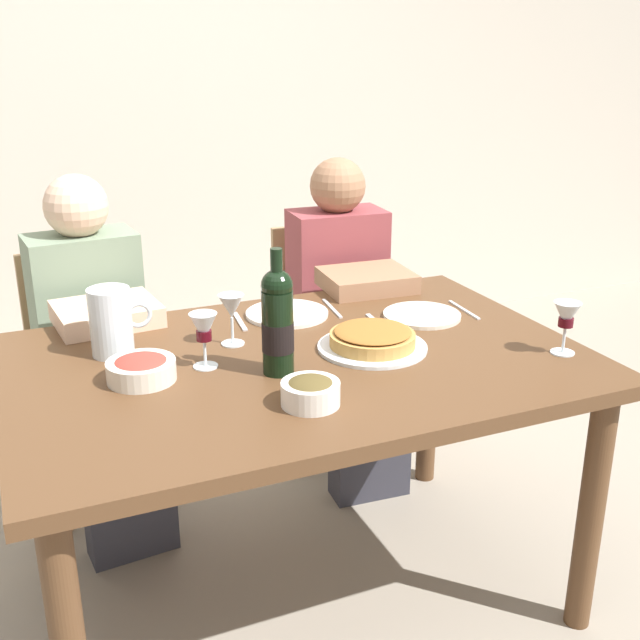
% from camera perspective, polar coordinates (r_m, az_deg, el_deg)
% --- Properties ---
extents(ground_plane, '(8.00, 8.00, 0.00)m').
position_cam_1_polar(ground_plane, '(2.45, -1.40, -19.38)').
color(ground_plane, gray).
extents(back_wall, '(8.00, 0.10, 2.80)m').
position_cam_1_polar(back_wall, '(3.89, -13.56, 17.19)').
color(back_wall, beige).
rests_on(back_wall, ground).
extents(dining_table, '(1.50, 1.00, 0.76)m').
position_cam_1_polar(dining_table, '(2.09, -1.56, -5.06)').
color(dining_table, brown).
rests_on(dining_table, ground).
extents(wine_bottle, '(0.08, 0.08, 0.32)m').
position_cam_1_polar(wine_bottle, '(1.91, -3.13, -0.12)').
color(wine_bottle, black).
rests_on(wine_bottle, dining_table).
extents(water_pitcher, '(0.16, 0.11, 0.18)m').
position_cam_1_polar(water_pitcher, '(2.11, -15.05, -0.41)').
color(water_pitcher, silver).
rests_on(water_pitcher, dining_table).
extents(baked_tart, '(0.30, 0.30, 0.06)m').
position_cam_1_polar(baked_tart, '(2.10, 3.87, -1.42)').
color(baked_tart, silver).
rests_on(baked_tart, dining_table).
extents(salad_bowl, '(0.17, 0.17, 0.06)m').
position_cam_1_polar(salad_bowl, '(1.95, -13.00, -3.49)').
color(salad_bowl, silver).
rests_on(salad_bowl, dining_table).
extents(olive_bowl, '(0.14, 0.14, 0.07)m').
position_cam_1_polar(olive_bowl, '(1.78, -0.70, -5.24)').
color(olive_bowl, white).
rests_on(olive_bowl, dining_table).
extents(wine_glass_left_diner, '(0.07, 0.07, 0.14)m').
position_cam_1_polar(wine_glass_left_diner, '(2.14, 17.64, 0.18)').
color(wine_glass_left_diner, silver).
rests_on(wine_glass_left_diner, dining_table).
extents(wine_glass_right_diner, '(0.07, 0.07, 0.15)m').
position_cam_1_polar(wine_glass_right_diner, '(1.97, -8.54, -0.73)').
color(wine_glass_right_diner, silver).
rests_on(wine_glass_right_diner, dining_table).
extents(wine_glass_centre, '(0.07, 0.07, 0.14)m').
position_cam_1_polar(wine_glass_centre, '(2.11, -6.52, 0.86)').
color(wine_glass_centre, silver).
rests_on(wine_glass_centre, dining_table).
extents(dinner_plate_left_setting, '(0.25, 0.25, 0.01)m').
position_cam_1_polar(dinner_plate_left_setting, '(2.36, -2.44, 0.47)').
color(dinner_plate_left_setting, white).
rests_on(dinner_plate_left_setting, dining_table).
extents(dinner_plate_right_setting, '(0.23, 0.23, 0.01)m').
position_cam_1_polar(dinner_plate_right_setting, '(2.36, 7.49, 0.35)').
color(dinner_plate_right_setting, silver).
rests_on(dinner_plate_right_setting, dining_table).
extents(fork_left_setting, '(0.03, 0.16, 0.00)m').
position_cam_1_polar(fork_left_setting, '(2.31, -5.91, -0.10)').
color(fork_left_setting, silver).
rests_on(fork_left_setting, dining_table).
extents(knife_left_setting, '(0.03, 0.18, 0.00)m').
position_cam_1_polar(knife_left_setting, '(2.41, 0.89, 0.86)').
color(knife_left_setting, silver).
rests_on(knife_left_setting, dining_table).
extents(knife_right_setting, '(0.02, 0.18, 0.00)m').
position_cam_1_polar(knife_right_setting, '(2.44, 10.53, 0.74)').
color(knife_right_setting, silver).
rests_on(knife_right_setting, dining_table).
extents(spoon_right_setting, '(0.03, 0.16, 0.00)m').
position_cam_1_polar(spoon_right_setting, '(2.29, 4.26, -0.22)').
color(spoon_right_setting, silver).
rests_on(spoon_right_setting, dining_table).
extents(chair_left, '(0.44, 0.44, 0.87)m').
position_cam_1_polar(chair_left, '(2.84, -16.76, -2.77)').
color(chair_left, '#9E7A51').
rests_on(chair_left, ground).
extents(diner_left, '(0.37, 0.53, 1.16)m').
position_cam_1_polar(diner_left, '(2.58, -15.94, -2.13)').
color(diner_left, gray).
rests_on(diner_left, ground).
extents(chair_right, '(0.42, 0.42, 0.87)m').
position_cam_1_polar(chair_right, '(3.06, 0.37, -0.25)').
color(chair_right, '#9E7A51').
rests_on(chair_right, ground).
extents(diner_right, '(0.35, 0.52, 1.16)m').
position_cam_1_polar(diner_right, '(2.81, 2.07, 0.48)').
color(diner_right, '#8E3D42').
rests_on(diner_right, ground).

